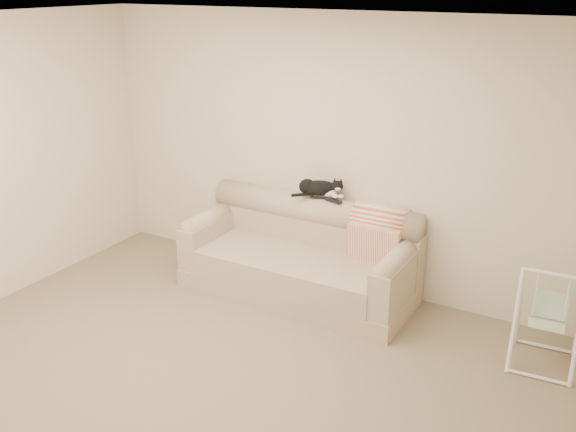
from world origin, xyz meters
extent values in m
plane|color=#776752|center=(0.00, 0.00, 0.00)|extent=(5.00, 5.00, 0.00)
cube|color=beige|center=(0.00, 2.00, 1.30)|extent=(5.00, 0.04, 2.60)
cube|color=white|center=(0.00, 0.00, 2.59)|extent=(5.00, 4.00, 0.02)
cube|color=tan|center=(-0.10, 1.53, 0.09)|extent=(2.20, 0.90, 0.18)
cube|color=tan|center=(-0.10, 1.42, 0.30)|extent=(1.80, 0.68, 0.24)
cube|color=tan|center=(-0.10, 1.87, 0.43)|extent=(2.20, 0.22, 0.50)
cylinder|color=tan|center=(-0.10, 1.87, 0.76)|extent=(2.16, 0.28, 0.28)
cube|color=tan|center=(-1.09, 1.53, 0.39)|extent=(0.20, 0.88, 0.42)
cylinder|color=tan|center=(-1.09, 1.53, 0.60)|extent=(0.18, 0.84, 0.18)
cube|color=tan|center=(0.89, 1.53, 0.39)|extent=(0.20, 0.88, 0.42)
cylinder|color=tan|center=(0.89, 1.53, 0.60)|extent=(0.18, 0.84, 0.18)
cube|color=black|center=(-0.04, 1.84, 0.91)|extent=(0.19, 0.10, 0.02)
cube|color=gray|center=(-0.04, 1.84, 0.92)|extent=(0.11, 0.06, 0.01)
cube|color=black|center=(0.13, 1.82, 0.91)|extent=(0.18, 0.08, 0.02)
ellipsoid|color=black|center=(-0.04, 1.86, 0.99)|extent=(0.38, 0.29, 0.15)
ellipsoid|color=black|center=(-0.15, 1.82, 1.00)|extent=(0.21, 0.20, 0.15)
ellipsoid|color=white|center=(0.06, 1.87, 0.96)|extent=(0.16, 0.14, 0.10)
ellipsoid|color=black|center=(0.13, 1.89, 1.03)|extent=(0.14, 0.15, 0.10)
ellipsoid|color=white|center=(0.15, 1.85, 1.01)|extent=(0.07, 0.07, 0.04)
sphere|color=#BF7272|center=(0.16, 1.83, 1.01)|extent=(0.01, 0.01, 0.01)
cone|color=black|center=(0.10, 1.89, 1.08)|extent=(0.06, 0.06, 0.05)
cone|color=black|center=(0.15, 1.91, 1.08)|extent=(0.05, 0.05, 0.05)
sphere|color=#A26B25|center=(0.13, 1.85, 1.04)|extent=(0.02, 0.02, 0.02)
sphere|color=#A26B25|center=(0.16, 1.86, 1.04)|extent=(0.02, 0.02, 0.02)
ellipsoid|color=white|center=(0.12, 1.86, 0.94)|extent=(0.09, 0.10, 0.03)
ellipsoid|color=white|center=(0.17, 1.88, 0.94)|extent=(0.09, 0.10, 0.03)
cylinder|color=black|center=(-0.18, 1.74, 0.94)|extent=(0.16, 0.15, 0.03)
cylinder|color=#CE5031|center=(0.59, 1.87, 0.76)|extent=(0.50, 0.33, 0.33)
cube|color=#CE5031|center=(0.59, 1.70, 0.56)|extent=(0.50, 0.09, 0.42)
cylinder|color=white|center=(1.93, 1.32, 0.39)|extent=(0.05, 0.28, 0.79)
cylinder|color=white|center=(1.92, 1.56, 0.39)|extent=(0.05, 0.28, 0.79)
cylinder|color=white|center=(2.15, 1.45, 0.78)|extent=(0.45, 0.06, 0.03)
cylinder|color=white|center=(2.17, 1.21, 0.02)|extent=(0.45, 0.06, 0.03)
cylinder|color=white|center=(2.13, 1.70, 0.02)|extent=(0.45, 0.06, 0.03)
cube|color=white|center=(2.15, 1.43, 0.36)|extent=(0.27, 0.25, 0.15)
cube|color=white|center=(2.14, 1.53, 0.48)|extent=(0.27, 0.13, 0.21)
cylinder|color=white|center=(2.04, 1.45, 0.59)|extent=(0.01, 0.01, 0.37)
cylinder|color=white|center=(2.26, 1.46, 0.59)|extent=(0.01, 0.01, 0.37)
camera|label=1|loc=(2.56, -3.31, 2.88)|focal=40.00mm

